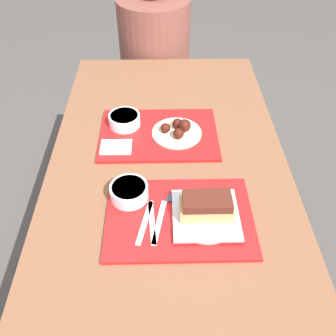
{
  "coord_description": "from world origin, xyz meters",
  "views": [
    {
      "loc": [
        -0.02,
        -0.94,
        1.66
      ],
      "look_at": [
        -0.0,
        -0.01,
        0.77
      ],
      "focal_mm": 40.0,
      "sensor_mm": 36.0,
      "label": 1
    }
  ],
  "objects": [
    {
      "name": "ground_plane",
      "position": [
        0.0,
        0.0,
        0.0
      ],
      "size": [
        12.0,
        12.0,
        0.0
      ],
      "primitive_type": "plane",
      "color": "#4C4742"
    },
    {
      "name": "picnic_table",
      "position": [
        0.0,
        0.0,
        0.64
      ],
      "size": [
        0.87,
        1.68,
        0.73
      ],
      "color": "brown",
      "rests_on": "ground_plane"
    },
    {
      "name": "picnic_bench_far",
      "position": [
        0.0,
        1.06,
        0.39
      ],
      "size": [
        0.82,
        0.28,
        0.46
      ],
      "color": "brown",
      "rests_on": "ground_plane"
    },
    {
      "name": "tray_near",
      "position": [
        0.03,
        -0.2,
        0.74
      ],
      "size": [
        0.46,
        0.32,
        0.01
      ],
      "color": "red",
      "rests_on": "picnic_table"
    },
    {
      "name": "tray_far",
      "position": [
        -0.03,
        0.22,
        0.74
      ],
      "size": [
        0.46,
        0.32,
        0.01
      ],
      "color": "red",
      "rests_on": "picnic_table"
    },
    {
      "name": "bowl_coleslaw_near",
      "position": [
        -0.13,
        -0.12,
        0.77
      ],
      "size": [
        0.12,
        0.12,
        0.05
      ],
      "color": "silver",
      "rests_on": "tray_near"
    },
    {
      "name": "brisket_sandwich_plate",
      "position": [
        0.11,
        -0.21,
        0.78
      ],
      "size": [
        0.21,
        0.21,
        0.09
      ],
      "color": "beige",
      "rests_on": "tray_near"
    },
    {
      "name": "plastic_fork_near",
      "position": [
        -0.06,
        -0.23,
        0.75
      ],
      "size": [
        0.03,
        0.17,
        0.0
      ],
      "color": "white",
      "rests_on": "tray_near"
    },
    {
      "name": "plastic_knife_near",
      "position": [
        -0.03,
        -0.23,
        0.75
      ],
      "size": [
        0.05,
        0.17,
        0.0
      ],
      "color": "white",
      "rests_on": "tray_near"
    },
    {
      "name": "plastic_spoon_near",
      "position": [
        -0.08,
        -0.23,
        0.75
      ],
      "size": [
        0.05,
        0.17,
        0.0
      ],
      "color": "white",
      "rests_on": "tray_near"
    },
    {
      "name": "condiment_packet",
      "position": [
        0.01,
        -0.13,
        0.75
      ],
      "size": [
        0.04,
        0.03,
        0.01
      ],
      "color": "#3F3F47",
      "rests_on": "tray_near"
    },
    {
      "name": "bowl_coleslaw_far",
      "position": [
        -0.17,
        0.27,
        0.77
      ],
      "size": [
        0.12,
        0.12,
        0.05
      ],
      "color": "silver",
      "rests_on": "tray_far"
    },
    {
      "name": "wings_plate_far",
      "position": [
        0.04,
        0.21,
        0.76
      ],
      "size": [
        0.19,
        0.19,
        0.06
      ],
      "color": "beige",
      "rests_on": "tray_far"
    },
    {
      "name": "napkin_far",
      "position": [
        -0.19,
        0.13,
        0.75
      ],
      "size": [
        0.12,
        0.08,
        0.01
      ],
      "color": "white",
      "rests_on": "tray_far"
    },
    {
      "name": "person_seated_across",
      "position": [
        -0.06,
        1.06,
        0.74
      ],
      "size": [
        0.39,
        0.39,
        0.67
      ],
      "color": "brown",
      "rests_on": "picnic_bench_far"
    }
  ]
}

